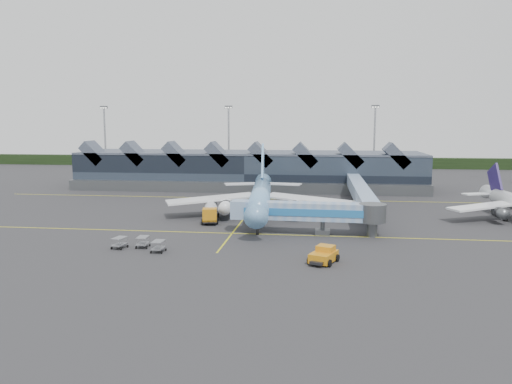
# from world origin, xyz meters

# --- Properties ---
(ground) EXTENTS (260.00, 260.00, 0.00)m
(ground) POSITION_xyz_m (0.00, 0.00, 0.00)
(ground) COLOR #2A292C
(ground) RESTS_ON ground
(taxi_stripes) EXTENTS (120.00, 60.00, 0.01)m
(taxi_stripes) POSITION_xyz_m (0.00, 10.00, 0.01)
(taxi_stripes) COLOR gold
(taxi_stripes) RESTS_ON ground
(tree_line_far) EXTENTS (260.00, 4.00, 4.00)m
(tree_line_far) POSITION_xyz_m (0.00, 110.00, 2.00)
(tree_line_far) COLOR black
(tree_line_far) RESTS_ON ground
(terminal) EXTENTS (90.00, 22.25, 12.52)m
(terminal) POSITION_xyz_m (-5.07, 47.35, 4.88)
(terminal) COLOR black
(terminal) RESTS_ON ground
(light_masts) EXTENTS (132.40, 42.56, 22.45)m
(light_masts) POSITION_xyz_m (21.00, 62.80, 12.49)
(light_masts) COLOR #989BA1
(light_masts) RESTS_ON ground
(main_airliner) EXTENTS (35.50, 40.98, 13.15)m
(main_airliner) POSITION_xyz_m (2.75, 6.87, 3.87)
(main_airliner) COLOR #5E7FBF
(main_airliner) RESTS_ON ground
(jet_bridge) EXTENTS (23.93, 4.32, 5.14)m
(jet_bridge) POSITION_xyz_m (13.02, -7.10, 3.49)
(jet_bridge) COLOR #7496C2
(jet_bridge) RESTS_ON ground
(fuel_truck) EXTENTS (3.98, 9.65, 3.21)m
(fuel_truck) POSITION_xyz_m (-5.51, 1.44, 1.80)
(fuel_truck) COLOR black
(fuel_truck) RESTS_ON ground
(pushback_tug) EXTENTS (4.10, 5.09, 2.05)m
(pushback_tug) POSITION_xyz_m (14.13, -22.79, 0.92)
(pushback_tug) COLOR orange
(pushback_tug) RESTS_ON ground
(baggage_carts) EXTENTS (7.71, 4.39, 1.54)m
(baggage_carts) POSITION_xyz_m (-10.83, -19.36, 0.87)
(baggage_carts) COLOR gray
(baggage_carts) RESTS_ON ground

